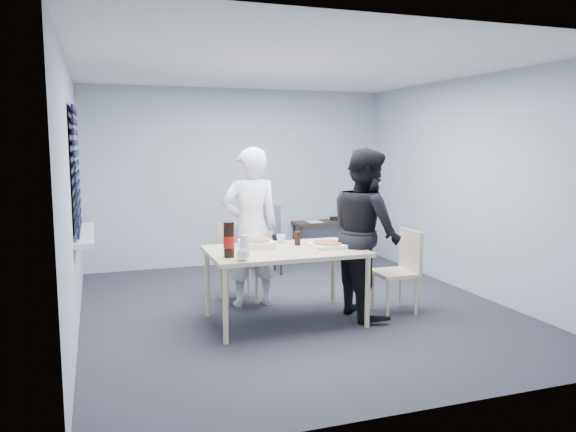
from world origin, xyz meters
name	(u,v)px	position (x,y,z in m)	size (l,w,h in m)	color
room	(78,180)	(-2.20, 0.40, 1.44)	(5.00, 5.00, 5.00)	#29282D
dining_table	(285,255)	(-0.26, -0.38, 0.69)	(1.55, 0.98, 0.75)	beige
chair_far	(236,256)	(-0.52, 0.60, 0.51)	(0.42, 0.42, 0.89)	beige
chair_right	(402,265)	(1.05, -0.45, 0.51)	(0.42, 0.42, 0.89)	beige
person_white	(251,227)	(-0.43, 0.31, 0.89)	(0.65, 0.42, 1.77)	white
person_black	(366,232)	(0.63, -0.42, 0.89)	(0.86, 0.47, 1.77)	black
side_table	(323,226)	(1.26, 2.28, 0.53)	(0.91, 0.41, 0.61)	#382317
stool	(268,245)	(0.19, 1.69, 0.40)	(0.37, 0.37, 0.51)	black
backpack	(268,222)	(0.19, 1.68, 0.73)	(0.32, 0.23, 0.45)	slate
pizza_box_a	(257,244)	(-0.50, -0.19, 0.79)	(0.33, 0.33, 0.08)	white
pizza_box_b	(328,245)	(0.20, -0.40, 0.78)	(0.36, 0.36, 0.05)	white
mug_a	(243,255)	(-0.79, -0.77, 0.80)	(0.12, 0.12, 0.10)	white
mug_b	(281,239)	(-0.19, -0.05, 0.80)	(0.10, 0.10, 0.09)	white
cola_glass	(297,238)	(-0.06, -0.21, 0.82)	(0.06, 0.06, 0.14)	black
soda_bottle	(229,240)	(-0.88, -0.57, 0.91)	(0.11, 0.11, 0.33)	black
plastic_cups	(245,246)	(-0.73, -0.61, 0.86)	(0.09, 0.09, 0.21)	silver
rubber_band	(316,253)	(-0.03, -0.67, 0.76)	(0.05, 0.05, 0.00)	red
papers	(314,222)	(1.11, 2.28, 0.61)	(0.21, 0.29, 0.00)	white
black_box	(335,218)	(1.48, 2.33, 0.64)	(0.13, 0.09, 0.06)	black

